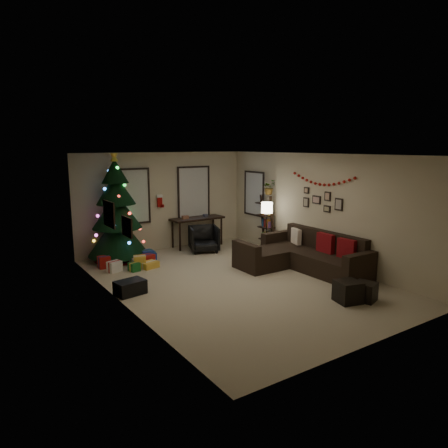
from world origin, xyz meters
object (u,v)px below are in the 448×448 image
(desk, at_px, (197,221))
(bookshelf, at_px, (267,224))
(christmas_tree, at_px, (117,215))
(desk_chair, at_px, (204,239))
(sofa, at_px, (302,257))

(desk, height_order, bookshelf, bookshelf)
(christmas_tree, relative_size, desk_chair, 3.89)
(desk_chair, xyz_separation_m, bookshelf, (1.55, -0.81, 0.39))
(desk, bearing_deg, sofa, -74.79)
(christmas_tree, xyz_separation_m, sofa, (3.33, -3.19, -0.87))
(sofa, xyz_separation_m, desk_chair, (-1.08, 2.70, 0.07))
(sofa, height_order, desk_chair, sofa)
(christmas_tree, relative_size, bookshelf, 1.81)
(bookshelf, bearing_deg, desk, 133.46)
(desk, relative_size, bookshelf, 1.01)
(desk, bearing_deg, christmas_tree, -176.31)
(sofa, height_order, bookshelf, bookshelf)
(christmas_tree, height_order, desk_chair, christmas_tree)
(sofa, relative_size, desk_chair, 3.94)
(desk_chair, bearing_deg, sofa, -47.77)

